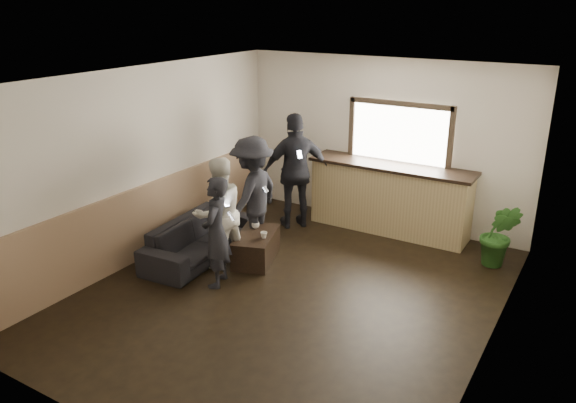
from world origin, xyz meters
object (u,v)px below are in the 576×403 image
Objects in this scene: person_b at (219,213)px; bar_counter at (390,194)px; person_c at (253,195)px; person_d at (296,171)px; cup_a at (255,225)px; sofa at (199,238)px; coffee_table at (256,247)px; person_a at (216,232)px; potted_plant at (500,235)px; cup_b at (264,235)px.

bar_counter is at bearing 169.79° from person_b.
person_d reaches higher than person_c.
sofa is at bearing -141.83° from cup_a.
coffee_table is (0.80, 0.33, -0.08)m from sofa.
person_a is (-1.27, -2.99, 0.12)m from bar_counter.
cup_a is 3.55m from potted_plant.
cup_a is at bearing -56.18° from sofa.
person_a is at bearing 56.47° from person_b.
person_d is at bearing -176.84° from potted_plant.
sofa is 1.31× the size of person_a.
sofa is 2.02m from person_d.
person_d is (-0.04, 1.27, 0.51)m from cup_a.
sofa is 16.79× the size of cup_a.
person_b is at bearing -147.37° from cup_b.
potted_plant is 0.60× the size of person_b.
cup_a is (0.67, 0.52, 0.17)m from sofa.
person_b is at bearing -103.02° from sofa.
person_c reaches higher than coffee_table.
cup_b is (-1.07, -2.16, -0.18)m from bar_counter.
person_c is at bearing 140.15° from cup_b.
person_c is at bearing 129.72° from coffee_table.
coffee_table is 1.05m from person_a.
person_d is (-3.27, -0.18, 0.48)m from potted_plant.
person_d is (0.18, 1.86, 0.16)m from person_b.
cup_a is 1.12m from person_a.
cup_a is (-0.13, 0.19, 0.25)m from coffee_table.
person_c is at bearing -158.36° from potted_plant.
potted_plant is 0.55× the size of person_c.
person_d is at bearing 162.91° from person_a.
person_d is at bearing 173.36° from person_c.
cup_b is (0.98, 0.27, 0.17)m from sofa.
person_b is (-0.22, -0.59, 0.35)m from cup_a.
person_c reaches higher than person_a.
person_a reaches higher than sofa.
sofa is at bearing -42.78° from person_c.
person_b is (-1.60, -2.50, 0.17)m from bar_counter.
potted_plant is at bearing 143.01° from person_b.
cup_b is 0.07× the size of person_a.
person_a is 1.22m from person_c.
cup_a is at bearing 46.00° from person_d.
bar_counter reaches higher than cup_a.
potted_plant is (3.90, 1.97, 0.20)m from sofa.
cup_a is (-1.39, -1.91, -0.18)m from bar_counter.
person_a is at bearing -129.80° from sofa.
person_b is 0.91× the size of person_c.
bar_counter is 1.60m from person_d.
person_c reaches higher than sofa.
sofa reaches higher than cup_b.
person_b is (-3.45, -2.04, 0.32)m from potted_plant.
cup_b is (0.18, -0.06, 0.25)m from coffee_table.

